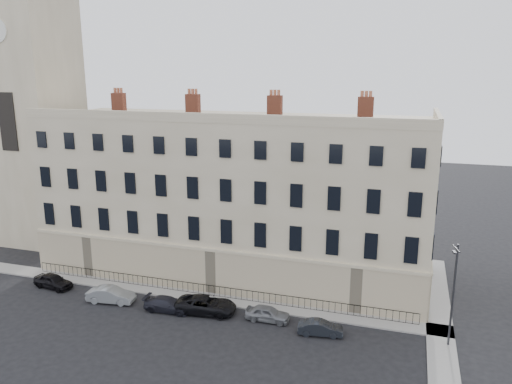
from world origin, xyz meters
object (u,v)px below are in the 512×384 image
at_px(car_b, 111,295).
at_px(streetlamp, 453,291).
at_px(car_a, 53,281).
at_px(car_d, 206,305).
at_px(car_c, 168,304).
at_px(car_f, 320,328).
at_px(car_e, 268,313).

bearing_deg(car_b, streetlamp, -95.33).
relative_size(car_b, streetlamp, 0.52).
distance_m(car_a, streetlamp, 33.75).
height_order(car_a, car_d, car_d).
height_order(car_c, streetlamp, streetlamp).
relative_size(car_f, streetlamp, 0.44).
bearing_deg(car_e, car_c, 95.79).
bearing_deg(car_c, car_f, -92.44).
xyz_separation_m(car_a, car_f, (24.56, -0.96, -0.09)).
bearing_deg(car_b, car_d, -93.05).
xyz_separation_m(car_d, car_f, (9.49, -0.68, -0.13)).
bearing_deg(car_e, car_d, 92.09).
height_order(car_b, streetlamp, streetlamp).
distance_m(car_a, car_e, 20.21).
bearing_deg(car_d, car_a, 82.45).
height_order(car_b, car_d, car_d).
relative_size(car_a, car_d, 0.77).
xyz_separation_m(car_d, streetlamp, (18.48, 0.41, 3.58)).
distance_m(car_a, car_f, 24.58).
bearing_deg(car_a, car_d, -82.99).
distance_m(car_a, car_c, 12.03).
relative_size(car_b, car_d, 0.82).
relative_size(car_d, car_f, 1.47).
xyz_separation_m(car_c, car_e, (8.22, 0.89, 0.02)).
xyz_separation_m(car_c, car_f, (12.57, -0.01, -0.03)).
relative_size(car_c, car_f, 1.19).
height_order(car_c, car_f, car_c).
bearing_deg(car_d, car_b, 88.09).
relative_size(car_a, streetlamp, 0.49).
bearing_deg(car_d, streetlamp, -95.23).
height_order(car_e, car_f, car_e).
relative_size(car_d, streetlamp, 0.64).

